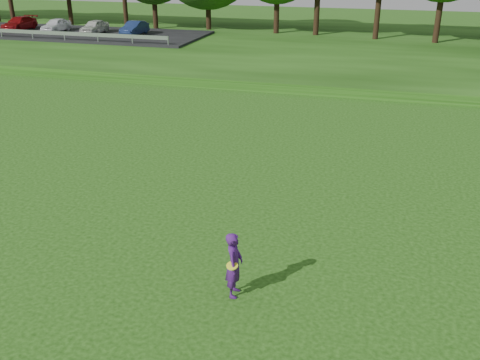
# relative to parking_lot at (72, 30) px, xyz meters

# --- Properties ---
(ground) EXTENTS (140.00, 140.00, 0.00)m
(ground) POSITION_rel_parking_lot_xyz_m (24.25, -32.78, -0.98)
(ground) COLOR #173C0B
(ground) RESTS_ON ground
(berm) EXTENTS (130.00, 30.00, 0.60)m
(berm) POSITION_rel_parking_lot_xyz_m (24.25, 1.22, -0.68)
(berm) COLOR #173C0B
(berm) RESTS_ON ground
(walking_path) EXTENTS (130.00, 1.60, 0.04)m
(walking_path) POSITION_rel_parking_lot_xyz_m (24.25, -12.78, -0.96)
(walking_path) COLOR gray
(walking_path) RESTS_ON ground
(parking_lot) EXTENTS (24.00, 9.00, 1.38)m
(parking_lot) POSITION_rel_parking_lot_xyz_m (0.00, 0.00, 0.00)
(parking_lot) COLOR black
(parking_lot) RESTS_ON berm
(woman) EXTENTS (0.47, 0.67, 1.70)m
(woman) POSITION_rel_parking_lot_xyz_m (25.59, -33.69, -0.13)
(woman) COLOR #461769
(woman) RESTS_ON ground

